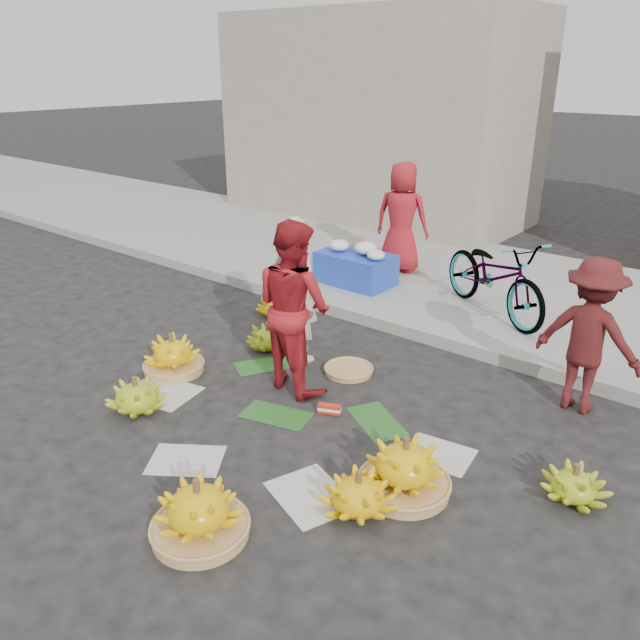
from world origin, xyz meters
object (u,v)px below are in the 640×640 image
Objects in this scene: banana_bunch_4 at (405,468)px; bicycle at (495,275)px; vendor_cream at (296,290)px; flower_table at (356,266)px; banana_bunch_0 at (173,356)px.

bicycle reaches higher than banana_bunch_4.
vendor_cream is 2.64m from bicycle.
bicycle is at bearing -118.58° from vendor_cream.
banana_bunch_4 is 4.55m from flower_table.
banana_bunch_0 is 2.99m from banana_bunch_4.
banana_bunch_0 is at bearing -89.28° from flower_table.
banana_bunch_0 is 1.03× the size of banana_bunch_4.
vendor_cream is 2.36m from flower_table.
vendor_cream is at bearing -178.51° from bicycle.
vendor_cream is at bearing 53.70° from banana_bunch_0.
flower_table is (-0.78, 2.19, -0.43)m from vendor_cream.
flower_table is at bearing 123.28° from bicycle.
banana_bunch_4 is 0.66× the size of flower_table.
flower_table is 2.04m from bicycle.
vendor_cream is at bearing 149.89° from banana_bunch_4.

